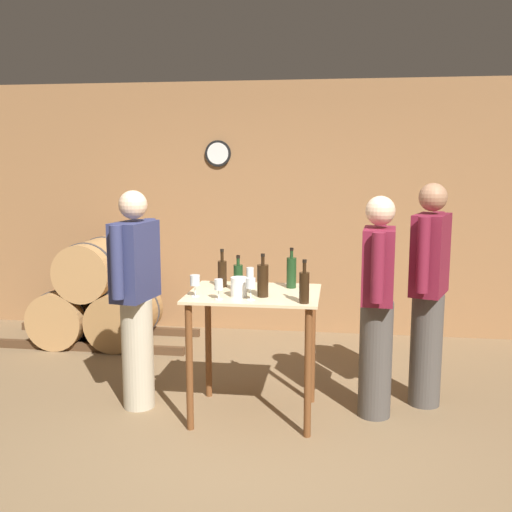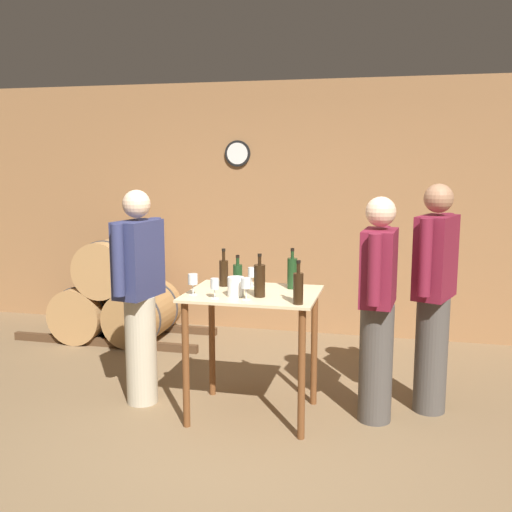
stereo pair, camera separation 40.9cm
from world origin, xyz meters
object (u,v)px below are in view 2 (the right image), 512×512
Objects in this scene: wine_bottle_left at (238,276)px; wine_bottle_center at (260,280)px; wine_glass_far_side at (246,284)px; wine_bottle_right at (292,272)px; wine_bottle_far_right at (298,287)px; wine_bottle_far_left at (224,272)px; ice_bucket at (236,287)px; wine_glass_near_center at (215,285)px; wine_glass_near_left at (193,280)px; person_visitor_with_scarf at (434,294)px; person_host at (139,293)px; wine_glass_near_right at (252,273)px; person_visitor_bearded at (378,305)px.

wine_bottle_left is 0.26m from wine_bottle_center.
wine_glass_far_side is (0.13, -0.27, 0.01)m from wine_bottle_left.
wine_bottle_far_right is (0.12, -0.47, -0.01)m from wine_bottle_right.
wine_bottle_far_right is at bearing -26.87° from wine_bottle_center.
ice_bucket is at bearing -60.20° from wine_bottle_far_left.
wine_glass_near_center is (-0.46, -0.44, -0.02)m from wine_bottle_right.
wine_glass_near_left is (-0.64, -0.37, -0.01)m from wine_bottle_right.
wine_glass_near_left is 1.07× the size of wine_glass_near_center.
person_visitor_with_scarf is at bearing 22.96° from wine_bottle_center.
person_visitor_with_scarf reaches higher than wine_bottle_left.
wine_bottle_far_right is 1.32m from person_host.
wine_bottle_right is 2.15× the size of wine_glass_near_right.
wine_glass_near_right is at bearing 131.27° from wine_bottle_far_right.
wine_bottle_far_right is (0.30, -0.15, -0.01)m from wine_bottle_center.
person_visitor_bearded reaches higher than wine_bottle_left.
wine_bottle_center reaches higher than wine_bottle_left.
ice_bucket is at bearing -158.60° from person_visitor_with_scarf.
wine_bottle_left is 0.30m from wine_glass_far_side.
wine_bottle_left is 0.16× the size of person_host.
person_host is at bearing 158.05° from wine_glass_near_center.
wine_glass_far_side is (0.07, -0.46, 0.01)m from wine_glass_near_right.
person_visitor_with_scarf reaches higher than ice_bucket.
wine_bottle_right is at bearing -169.57° from person_visitor_with_scarf.
wine_bottle_right is 0.66m from person_visitor_bearded.
wine_bottle_far_left is 0.48m from wine_glass_far_side.
wine_bottle_center is 0.38m from wine_glass_near_right.
wine_bottle_far_left is 0.45m from wine_bottle_center.
wine_bottle_far_left is at bearing 119.80° from ice_bucket.
wine_bottle_right is 0.49m from wine_bottle_far_right.
wine_bottle_right is 0.18× the size of person_host.
wine_bottle_center reaches higher than wine_glass_near_right.
person_host reaches higher than wine_glass_near_right.
wine_bottle_right is (0.52, 0.03, 0.01)m from wine_bottle_far_left.
wine_glass_near_center is 0.93× the size of wine_glass_far_side.
wine_glass_near_right is at bearing 86.62° from ice_bucket.
wine_bottle_center is at bearing -157.04° from person_visitor_with_scarf.
wine_glass_near_right is 0.09× the size of person_visitor_bearded.
wine_glass_near_right is at bearing 174.34° from wine_bottle_right.
wine_glass_near_left reaches higher than wine_glass_near_right.
wine_bottle_far_left is 0.36m from ice_bucket.
wine_bottle_far_left is 2.04× the size of wine_glass_near_right.
wine_glass_near_left is 0.09× the size of person_visitor_bearded.
wine_bottle_right is at bearing 8.05° from person_host.
wine_bottle_far_left reaches higher than wine_glass_near_center.
wine_bottle_left is 0.86× the size of wine_bottle_center.
wine_glass_far_side is 0.09× the size of person_visitor_with_scarf.
wine_bottle_far_left is 0.41m from wine_glass_near_center.
wine_bottle_far_right is 0.48m from ice_bucket.
wine_bottle_left is 1.72× the size of wine_glass_far_side.
person_host is 2.21m from person_visitor_with_scarf.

